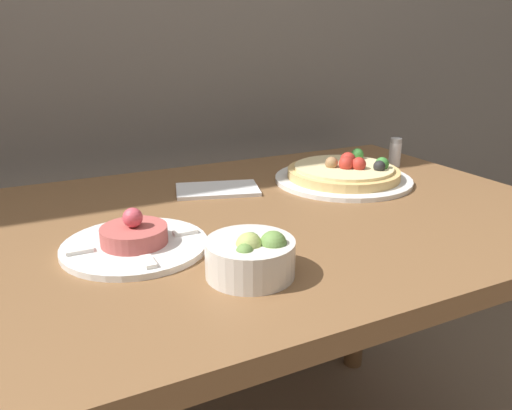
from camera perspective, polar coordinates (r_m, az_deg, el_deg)
dining_table at (r=0.94m, az=-5.89°, el=-7.37°), size 1.40×0.79×0.73m
pizza_plate at (r=1.16m, az=10.04°, el=3.54°), size 0.31×0.31×0.06m
tartare_plate at (r=0.81m, az=-13.70°, el=-4.02°), size 0.23×0.23×0.07m
small_bowl at (r=0.70m, az=-0.55°, el=-5.84°), size 0.13×0.13×0.07m
napkin at (r=1.08m, az=-4.43°, el=1.77°), size 0.20×0.15×0.01m
salt_shaker at (r=1.32m, az=15.60°, el=5.82°), size 0.03×0.03×0.07m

